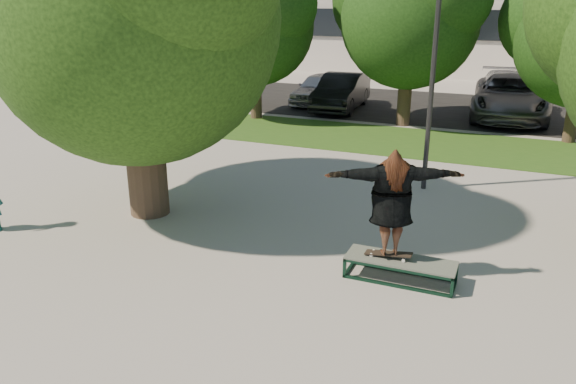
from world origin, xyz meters
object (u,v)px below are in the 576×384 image
at_px(lamppost, 434,58).
at_px(car_silver_a, 320,88).
at_px(car_grey, 510,97).
at_px(car_dark, 341,92).
at_px(car_silver_b, 505,92).
at_px(grind_box, 400,269).

xyz_separation_m(lamppost, car_silver_a, (-6.31, 9.88, -2.48)).
distance_m(lamppost, car_grey, 10.23).
xyz_separation_m(lamppost, car_dark, (-5.02, 8.96, -2.42)).
relative_size(car_silver_a, car_dark, 0.88).
distance_m(lamppost, car_silver_a, 11.99).
bearing_deg(car_dark, car_silver_b, 16.38).
bearing_deg(car_dark, lamppost, -64.22).
bearing_deg(car_silver_a, lamppost, -55.80).
height_order(lamppost, car_dark, lamppost).
distance_m(grind_box, car_silver_a, 16.31).
xyz_separation_m(car_grey, car_silver_b, (-0.24, 1.39, -0.03)).
bearing_deg(car_dark, grind_box, -71.88).
bearing_deg(grind_box, car_silver_a, 114.61).
bearing_deg(car_silver_b, car_grey, -85.59).
xyz_separation_m(car_silver_a, car_dark, (1.28, -0.92, 0.06)).
distance_m(car_silver_a, car_silver_b, 7.69).
distance_m(lamppost, car_dark, 10.56).
height_order(grind_box, car_silver_b, car_silver_b).
xyz_separation_m(lamppost, car_grey, (1.50, 9.84, -2.33)).
bearing_deg(car_grey, car_silver_b, 97.17).
relative_size(grind_box, car_dark, 0.40).
relative_size(grind_box, car_silver_a, 0.46).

